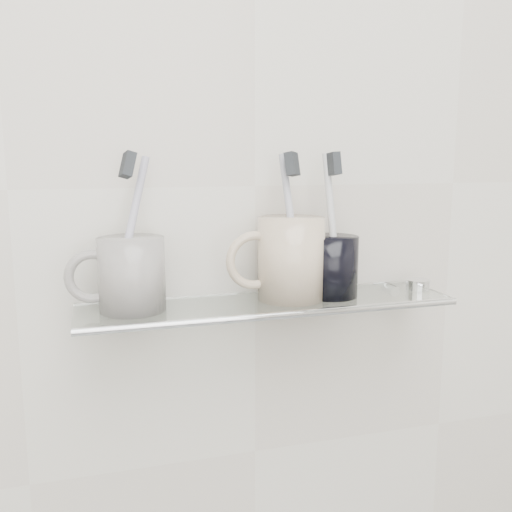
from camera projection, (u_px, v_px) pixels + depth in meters
name	position (u px, v px, depth m)	size (l,w,h in m)	color
wall_back	(255.00, 186.00, 0.79)	(2.50, 2.50, 0.00)	silver
shelf_glass	(268.00, 304.00, 0.76)	(0.50, 0.12, 0.01)	silver
shelf_rail	(282.00, 315.00, 0.71)	(0.01, 0.01, 0.50)	silver
bracket_left	(105.00, 315.00, 0.75)	(0.02, 0.02, 0.03)	silver
bracket_right	(390.00, 293.00, 0.87)	(0.02, 0.02, 0.03)	silver
mug_left	(132.00, 274.00, 0.71)	(0.08, 0.08, 0.09)	silver
mug_left_handle	(92.00, 276.00, 0.70)	(0.07, 0.07, 0.01)	silver
toothbrush_left	(130.00, 231.00, 0.70)	(0.01, 0.01, 0.19)	#A09BBC
bristles_left	(128.00, 165.00, 0.69)	(0.01, 0.02, 0.03)	#25282C
mug_center	(291.00, 258.00, 0.77)	(0.09, 0.09, 0.11)	beige
mug_center_handle	(255.00, 260.00, 0.75)	(0.08, 0.08, 0.01)	beige
toothbrush_center	(291.00, 225.00, 0.76)	(0.01, 0.01, 0.19)	#9597AC
bristles_center	(292.00, 164.00, 0.74)	(0.01, 0.02, 0.03)	#25282C
mug_right	(331.00, 266.00, 0.78)	(0.07, 0.07, 0.08)	black
mug_right_handle	(302.00, 268.00, 0.77)	(0.06, 0.06, 0.01)	black
toothbrush_right	(332.00, 223.00, 0.77)	(0.01, 0.01, 0.19)	silver
bristles_right	(333.00, 164.00, 0.76)	(0.01, 0.02, 0.03)	#25282C
chrome_cap	(418.00, 284.00, 0.83)	(0.03, 0.03, 0.01)	silver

